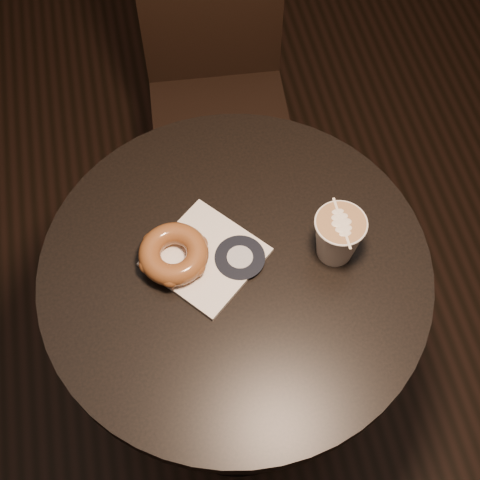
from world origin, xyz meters
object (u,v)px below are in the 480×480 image
Objects in this scene: doughnut at (174,254)px; latte_cup at (338,237)px; cafe_table at (236,312)px; pastry_bag at (206,257)px; chair at (216,71)px.

doughnut is 1.23× the size of latte_cup.
doughnut reaches higher than cafe_table.
cafe_table is 7.49× the size of latte_cup.
pastry_bag is 1.40× the size of doughnut.
pastry_bag is (-0.05, 0.03, 0.20)m from cafe_table.
cafe_table is at bearing -16.50° from doughnut.
cafe_table is 0.21m from pastry_bag.
doughnut is (-0.05, 0.00, 0.02)m from pastry_bag.
pastry_bag reaches higher than cafe_table.
latte_cup reaches higher than pastry_bag.
chair reaches higher than pastry_bag.
latte_cup reaches higher than doughnut.
pastry_bag is 1.72× the size of latte_cup.
doughnut is 0.29m from latte_cup.
latte_cup is at bearing -78.38° from chair.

